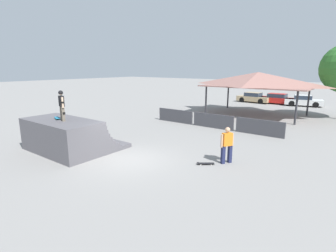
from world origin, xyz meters
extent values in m
plane|color=gray|center=(0.00, 0.00, 0.00)|extent=(160.00, 160.00, 0.00)
cube|color=#565459|center=(-3.76, -0.39, 0.11)|extent=(4.58, 3.95, 0.22)
cube|color=#565459|center=(-3.76, -0.82, 0.33)|extent=(4.58, 3.10, 0.22)
cube|color=#565459|center=(-3.76, -0.97, 0.54)|extent=(4.58, 2.80, 0.22)
cube|color=#565459|center=(-3.76, -1.07, 0.76)|extent=(4.58, 2.59, 0.22)
cube|color=#565459|center=(-3.76, -1.15, 0.98)|extent=(4.58, 2.44, 0.22)
cube|color=#565459|center=(-3.76, -1.20, 1.20)|extent=(4.58, 2.33, 0.22)
cube|color=#565459|center=(-3.76, -1.24, 1.41)|extent=(4.58, 2.26, 0.22)
cube|color=#565459|center=(-3.76, -1.26, 1.63)|extent=(4.58, 2.22, 0.22)
cylinder|color=silver|center=(-3.76, -0.16, 1.71)|extent=(4.49, 0.07, 0.07)
cube|color=#6B6051|center=(-3.35, -1.33, 2.12)|extent=(0.18, 0.18, 0.75)
cube|color=black|center=(-3.34, -1.30, 2.16)|extent=(0.21, 0.18, 0.11)
cube|color=#6B6051|center=(-3.66, -1.22, 2.12)|extent=(0.18, 0.18, 0.75)
cube|color=black|center=(-3.65, -1.20, 2.16)|extent=(0.21, 0.18, 0.11)
cube|color=black|center=(-3.51, -1.28, 2.76)|extent=(0.45, 0.33, 0.53)
cylinder|color=beige|center=(-3.27, -1.36, 2.72)|extent=(0.13, 0.13, 0.53)
cylinder|color=black|center=(-3.27, -1.36, 2.73)|extent=(0.19, 0.19, 0.08)
cylinder|color=beige|center=(-3.75, -1.19, 2.72)|extent=(0.13, 0.13, 0.53)
cylinder|color=black|center=(-3.75, -1.19, 2.73)|extent=(0.19, 0.19, 0.08)
sphere|color=beige|center=(-3.51, -1.28, 3.16)|extent=(0.21, 0.21, 0.21)
sphere|color=black|center=(-3.51, -1.28, 3.19)|extent=(0.23, 0.23, 0.23)
cylinder|color=green|center=(-3.95, -1.23, 1.77)|extent=(0.06, 0.05, 0.05)
cylinder|color=green|center=(-4.00, -1.36, 1.77)|extent=(0.06, 0.05, 0.05)
cylinder|color=green|center=(-4.39, -1.05, 1.77)|extent=(0.06, 0.05, 0.05)
cylinder|color=green|center=(-4.44, -1.18, 1.77)|extent=(0.06, 0.05, 0.05)
cube|color=teal|center=(-4.19, -1.21, 1.80)|extent=(0.79, 0.48, 0.02)
cube|color=teal|center=(-3.87, -1.34, 1.82)|extent=(0.16, 0.22, 0.02)
cube|color=#1E2347|center=(3.83, 2.32, 0.43)|extent=(0.22, 0.22, 0.86)
cube|color=#1E2347|center=(4.03, 2.64, 0.43)|extent=(0.22, 0.22, 0.86)
cube|color=orange|center=(3.93, 2.48, 1.17)|extent=(0.44, 0.52, 0.61)
cylinder|color=tan|center=(3.78, 2.23, 1.12)|extent=(0.16, 0.16, 0.61)
cylinder|color=tan|center=(4.08, 2.73, 1.12)|extent=(0.16, 0.16, 0.61)
sphere|color=tan|center=(3.93, 2.48, 1.63)|extent=(0.24, 0.24, 0.24)
cylinder|color=silver|center=(3.12, 1.50, 0.03)|extent=(0.06, 0.06, 0.05)
cylinder|color=silver|center=(3.03, 1.61, 0.03)|extent=(0.06, 0.06, 0.05)
cylinder|color=silver|center=(3.51, 1.80, 0.03)|extent=(0.06, 0.06, 0.05)
cylinder|color=silver|center=(3.42, 1.91, 0.03)|extent=(0.06, 0.06, 0.05)
cube|color=black|center=(3.27, 1.71, 0.06)|extent=(0.75, 0.65, 0.02)
cube|color=black|center=(2.98, 1.48, 0.08)|extent=(0.20, 0.22, 0.02)
cube|color=#3D3D42|center=(-3.51, 8.69, 0.53)|extent=(3.25, 0.12, 1.05)
cube|color=#3D3D42|center=(-0.05, 8.69, 0.53)|extent=(3.25, 0.12, 1.05)
cube|color=#3D3D42|center=(3.42, 8.69, 0.53)|extent=(3.25, 0.12, 1.05)
cylinder|color=#2D2D33|center=(-3.40, 13.58, 1.33)|extent=(0.16, 0.16, 2.66)
cylinder|color=#2D2D33|center=(4.59, 13.58, 1.33)|extent=(0.16, 0.16, 2.66)
cylinder|color=#2D2D33|center=(-3.40, 18.54, 1.33)|extent=(0.16, 0.16, 2.66)
cylinder|color=#2D2D33|center=(4.59, 18.54, 1.33)|extent=(0.16, 0.16, 2.66)
cube|color=#9E6B60|center=(0.59, 16.06, 2.71)|extent=(9.40, 5.84, 0.10)
pyramid|color=#9E6B60|center=(0.59, 16.06, 3.38)|extent=(9.21, 5.72, 1.23)
cube|color=tan|center=(-2.66, 24.75, 0.48)|extent=(4.18, 1.97, 0.62)
cube|color=#283342|center=(-2.77, 24.76, 1.02)|extent=(1.99, 1.54, 0.46)
cube|color=tan|center=(-2.77, 24.76, 1.25)|extent=(1.90, 1.50, 0.04)
cylinder|color=black|center=(-1.36, 25.40, 0.32)|extent=(0.65, 0.25, 0.64)
cylinder|color=black|center=(-1.48, 23.90, 0.32)|extent=(0.65, 0.25, 0.64)
cylinder|color=black|center=(-3.84, 25.59, 0.32)|extent=(0.65, 0.25, 0.64)
cylinder|color=black|center=(-3.95, 24.09, 0.32)|extent=(0.65, 0.25, 0.64)
cube|color=red|center=(0.20, 25.13, 0.48)|extent=(4.50, 1.82, 0.62)
cube|color=#283342|center=(0.09, 25.14, 1.02)|extent=(2.11, 1.46, 0.46)
cube|color=red|center=(0.09, 25.14, 1.25)|extent=(2.02, 1.42, 0.04)
cylinder|color=black|center=(1.59, 25.81, 0.32)|extent=(0.65, 0.23, 0.64)
cylinder|color=black|center=(1.53, 24.34, 0.32)|extent=(0.65, 0.23, 0.64)
cylinder|color=black|center=(-1.12, 25.93, 0.32)|extent=(0.65, 0.23, 0.64)
cylinder|color=black|center=(-1.18, 24.45, 0.32)|extent=(0.65, 0.23, 0.64)
cube|color=silver|center=(3.07, 25.05, 0.48)|extent=(4.24, 2.40, 0.62)
cube|color=#283342|center=(2.96, 25.03, 1.02)|extent=(2.09, 1.71, 0.46)
cube|color=silver|center=(2.96, 25.03, 1.25)|extent=(2.00, 1.66, 0.04)
cylinder|color=black|center=(4.11, 26.02, 0.32)|extent=(0.67, 0.33, 0.64)
cylinder|color=black|center=(4.41, 24.58, 0.32)|extent=(0.67, 0.33, 0.64)
cylinder|color=black|center=(1.72, 25.52, 0.32)|extent=(0.67, 0.33, 0.64)
cylinder|color=black|center=(2.02, 24.08, 0.32)|extent=(0.67, 0.33, 0.64)
camera|label=1|loc=(8.85, -8.55, 4.46)|focal=28.00mm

